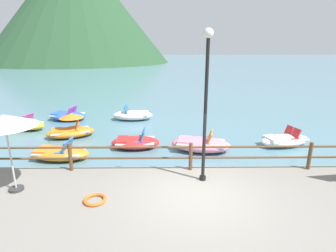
% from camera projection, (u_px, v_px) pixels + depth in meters
% --- Properties ---
extents(ground_plane, '(200.00, 200.00, 0.00)m').
position_uv_depth(ground_plane, '(170.00, 73.00, 45.94)').
color(ground_plane, slate).
extents(dock_railing, '(23.92, 0.12, 0.95)m').
position_uv_depth(dock_railing, '(191.00, 154.00, 8.82)').
color(dock_railing, brown).
rests_on(dock_railing, promenade_dock).
extents(lamp_post, '(0.28, 0.28, 4.45)m').
position_uv_depth(lamp_post, '(206.00, 95.00, 7.55)').
color(lamp_post, black).
rests_on(lamp_post, promenade_dock).
extents(beach_umbrella, '(1.70, 1.70, 2.24)m').
position_uv_depth(beach_umbrella, '(4.00, 122.00, 7.12)').
color(beach_umbrella, '#B2B2B7').
rests_on(beach_umbrella, promenade_dock).
extents(life_ring, '(0.61, 0.61, 0.09)m').
position_uv_depth(life_ring, '(95.00, 200.00, 7.14)').
color(life_ring, orange).
rests_on(life_ring, promenade_dock).
extents(pedal_boat_0, '(2.56, 1.88, 1.21)m').
position_uv_depth(pedal_boat_0, '(70.00, 129.00, 13.35)').
color(pedal_boat_0, orange).
rests_on(pedal_boat_0, ground).
extents(pedal_boat_1, '(2.62, 1.76, 0.84)m').
position_uv_depth(pedal_boat_1, '(285.00, 140.00, 12.23)').
color(pedal_boat_1, white).
rests_on(pedal_boat_1, ground).
extents(pedal_boat_2, '(2.48, 1.31, 0.89)m').
position_uv_depth(pedal_boat_2, '(133.00, 115.00, 16.53)').
color(pedal_boat_2, white).
rests_on(pedal_boat_2, ground).
extents(pedal_boat_3, '(2.76, 1.78, 0.91)m').
position_uv_depth(pedal_boat_3, '(201.00, 144.00, 11.56)').
color(pedal_boat_3, pink).
rests_on(pedal_boat_3, ground).
extents(pedal_boat_4, '(2.75, 1.65, 0.87)m').
position_uv_depth(pedal_boat_4, '(22.00, 124.00, 14.57)').
color(pedal_boat_4, yellow).
rests_on(pedal_boat_4, ground).
extents(pedal_boat_5, '(2.18, 1.36, 0.83)m').
position_uv_depth(pedal_boat_5, '(135.00, 142.00, 11.96)').
color(pedal_boat_5, red).
rests_on(pedal_boat_5, ground).
extents(pedal_boat_6, '(2.47, 1.37, 0.84)m').
position_uv_depth(pedal_boat_6, '(59.00, 153.00, 10.74)').
color(pedal_boat_6, orange).
rests_on(pedal_boat_6, ground).
extents(pedal_boat_7, '(2.46, 1.74, 0.85)m').
position_uv_depth(pedal_boat_7, '(67.00, 116.00, 16.49)').
color(pedal_boat_7, blue).
rests_on(pedal_boat_7, ground).
extents(cliff_headland, '(49.02, 49.02, 30.20)m').
position_uv_depth(cliff_headland, '(83.00, 9.00, 72.65)').
color(cliff_headland, '#284C2D').
rests_on(cliff_headland, ground).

